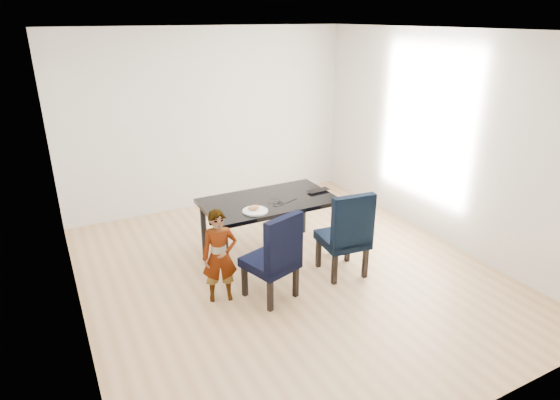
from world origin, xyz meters
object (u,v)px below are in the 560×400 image
dining_table (269,228)px  laptop (316,190)px  chair_right (343,232)px  child (220,256)px  chair_left (270,255)px  plate (255,211)px

dining_table → laptop: (0.68, -0.01, 0.39)m
chair_right → child: chair_right is taller
chair_left → laptop: size_ratio=3.32×
chair_left → plate: (0.11, 0.59, 0.26)m
chair_left → child: 0.52m
chair_left → chair_right: size_ratio=0.96×
laptop → plate: bearing=11.4°
dining_table → chair_left: chair_left is taller
chair_left → chair_right: (0.97, 0.07, 0.02)m
dining_table → laptop: bearing=-0.4°
dining_table → child: (-0.89, -0.65, 0.13)m
child → laptop: child is taller
chair_right → laptop: bearing=87.9°
chair_right → laptop: 0.82m
chair_right → dining_table: bearing=132.3°
plate → chair_right: bearing=-31.0°
dining_table → laptop: 0.78m
dining_table → chair_left: bearing=-115.7°
chair_right → plate: 1.03m
child → plate: child is taller
plate → child: bearing=-146.7°
dining_table → child: bearing=-143.9°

